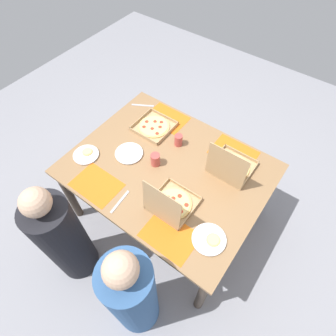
% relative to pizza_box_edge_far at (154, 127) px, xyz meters
% --- Properties ---
extents(ground_plane, '(6.00, 6.00, 0.00)m').
position_rel_pizza_box_edge_far_xyz_m(ground_plane, '(-0.36, 0.28, -0.75)').
color(ground_plane, gray).
extents(dining_table, '(1.51, 1.18, 0.74)m').
position_rel_pizza_box_edge_far_xyz_m(dining_table, '(-0.36, 0.28, -0.10)').
color(dining_table, '#3F3328').
rests_on(dining_table, ground_plane).
extents(placemat_near_left, '(0.36, 0.26, 0.00)m').
position_rel_pizza_box_edge_far_xyz_m(placemat_near_left, '(-0.70, -0.16, -0.01)').
color(placemat_near_left, orange).
rests_on(placemat_near_left, dining_table).
extents(placemat_near_right, '(0.36, 0.26, 0.00)m').
position_rel_pizza_box_edge_far_xyz_m(placemat_near_right, '(-0.02, -0.16, -0.01)').
color(placemat_near_right, orange).
rests_on(placemat_near_right, dining_table).
extents(placemat_far_left, '(0.36, 0.26, 0.00)m').
position_rel_pizza_box_edge_far_xyz_m(placemat_far_left, '(-0.70, 0.72, -0.01)').
color(placemat_far_left, orange).
rests_on(placemat_far_left, dining_table).
extents(placemat_far_right, '(0.36, 0.26, 0.00)m').
position_rel_pizza_box_edge_far_xyz_m(placemat_far_right, '(-0.02, 0.72, -0.01)').
color(placemat_far_right, orange).
rests_on(placemat_far_right, dining_table).
extents(pizza_box_edge_far, '(0.31, 0.31, 0.04)m').
position_rel_pizza_box_edge_far_xyz_m(pizza_box_edge_far, '(0.00, 0.00, 0.00)').
color(pizza_box_edge_far, tan).
rests_on(pizza_box_edge_far, dining_table).
extents(pizza_box_corner_right, '(0.31, 0.31, 0.34)m').
position_rel_pizza_box_edge_far_xyz_m(pizza_box_corner_right, '(-0.76, 0.02, 0.04)').
color(pizza_box_corner_right, tan).
rests_on(pizza_box_corner_right, dining_table).
extents(pizza_box_corner_left, '(0.30, 0.30, 0.33)m').
position_rel_pizza_box_edge_far_xyz_m(pizza_box_corner_left, '(-0.58, 0.55, 0.04)').
color(pizza_box_corner_left, tan).
rests_on(pizza_box_corner_left, dining_table).
extents(plate_far_right, '(0.23, 0.23, 0.02)m').
position_rel_pizza_box_edge_far_xyz_m(plate_far_right, '(-0.02, 0.36, -0.00)').
color(plate_far_right, white).
rests_on(plate_far_right, dining_table).
extents(plate_near_right, '(0.23, 0.23, 0.03)m').
position_rel_pizza_box_edge_far_xyz_m(plate_near_right, '(-0.93, 0.59, -0.00)').
color(plate_near_right, white).
rests_on(plate_near_right, dining_table).
extents(plate_middle, '(0.21, 0.21, 0.03)m').
position_rel_pizza_box_edge_far_xyz_m(plate_middle, '(0.25, 0.57, -0.00)').
color(plate_middle, white).
rests_on(plate_middle, dining_table).
extents(cup_clear_left, '(0.07, 0.07, 0.10)m').
position_rel_pizza_box_edge_far_xyz_m(cup_clear_left, '(-0.28, 0.03, 0.04)').
color(cup_clear_left, '#BF4742').
rests_on(cup_clear_left, dining_table).
extents(cup_red, '(0.07, 0.07, 0.11)m').
position_rel_pizza_box_edge_far_xyz_m(cup_red, '(-0.25, 0.30, 0.04)').
color(cup_red, '#BF4742').
rests_on(cup_red, dining_table).
extents(knife_by_near_left, '(0.04, 0.21, 0.00)m').
position_rel_pizza_box_edge_far_xyz_m(knife_by_near_left, '(-0.26, 0.73, -0.01)').
color(knife_by_near_left, '#B7B7BC').
rests_on(knife_by_near_left, dining_table).
extents(knife_by_far_left, '(0.19, 0.12, 0.00)m').
position_rel_pizza_box_edge_far_xyz_m(knife_by_far_left, '(0.26, -0.16, -0.01)').
color(knife_by_far_left, '#B7B7BC').
rests_on(knife_by_far_left, dining_table).
extents(diner_left_seat, '(0.32, 0.32, 1.21)m').
position_rel_pizza_box_edge_far_xyz_m(diner_left_seat, '(-0.70, 1.13, -0.21)').
color(diner_left_seat, '#33598C').
rests_on(diner_left_seat, ground_plane).
extents(diner_right_seat, '(0.32, 0.32, 1.16)m').
position_rel_pizza_box_edge_far_xyz_m(diner_right_seat, '(-0.02, 1.13, -0.23)').
color(diner_right_seat, black).
rests_on(diner_right_seat, ground_plane).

